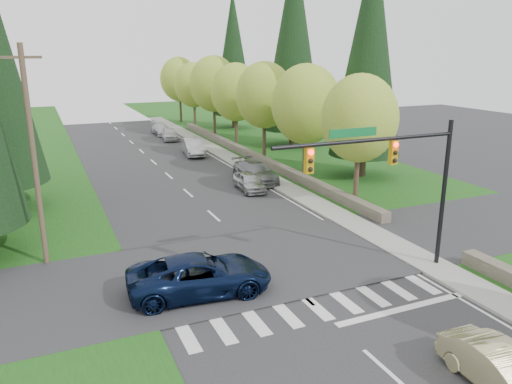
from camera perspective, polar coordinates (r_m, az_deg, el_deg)
ground at (r=17.83m, az=12.43°, el=-17.41°), size 120.00×120.00×0.00m
grass_east at (r=39.98m, az=10.84°, el=1.64°), size 14.00×110.00×0.06m
cross_street at (r=23.90m, az=1.07°, el=-8.01°), size 120.00×8.00×0.10m
sidewalk_east at (r=38.67m, az=1.67°, el=1.49°), size 1.80×80.00×0.13m
curb_east at (r=38.32m, az=0.52°, el=1.36°), size 0.20×80.00×0.13m
stone_wall_north at (r=46.39m, az=-0.66°, el=4.29°), size 0.70×40.00×0.70m
traffic_signal at (r=21.73m, az=15.64°, el=2.82°), size 8.70×0.37×6.80m
utility_pole at (r=24.25m, az=-24.06°, el=3.72°), size 1.60×0.24×10.00m
decid_tree_0 at (r=31.96m, az=11.77°, el=8.23°), size 4.80×4.80×8.37m
decid_tree_1 at (r=37.87m, az=5.73°, el=9.93°), size 5.20×5.20×8.80m
decid_tree_2 at (r=43.98m, az=0.97°, el=11.00°), size 5.00×5.00×8.82m
decid_tree_3 at (r=50.46m, az=-2.31°, el=11.32°), size 5.00×5.00×8.55m
decid_tree_4 at (r=57.02m, az=-4.86°, el=12.20°), size 5.40×5.40×9.18m
decid_tree_5 at (r=63.64m, az=-7.12°, el=12.04°), size 4.80×4.80×8.30m
decid_tree_6 at (r=70.37m, az=-8.75°, el=12.61°), size 5.20×5.20×8.86m
conifer_e_a at (r=39.37m, az=12.85°, el=15.68°), size 5.44×5.44×17.80m
conifer_e_b at (r=51.82m, az=4.30°, el=17.08°), size 6.12×6.12×19.80m
conifer_e_c at (r=64.16m, az=-2.63°, el=15.53°), size 5.10×5.10×16.80m
sedan_champagne at (r=17.06m, az=26.30°, el=-17.82°), size 1.56×4.12×1.34m
suv_navy at (r=20.81m, az=-6.43°, el=-9.42°), size 6.13×3.28×1.64m
parked_car_a at (r=35.61m, az=-0.79°, el=1.20°), size 1.77×3.91×1.30m
parked_car_b at (r=37.98m, az=-0.09°, el=2.30°), size 2.24×5.25×1.51m
parked_car_c at (r=48.16m, az=-7.19°, el=5.13°), size 2.26×4.95×1.57m
parked_car_d at (r=56.78m, az=-9.84°, el=6.54°), size 2.10×4.15×1.36m
parked_car_e at (r=60.62m, az=-10.77°, el=7.02°), size 1.82×4.29×1.24m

